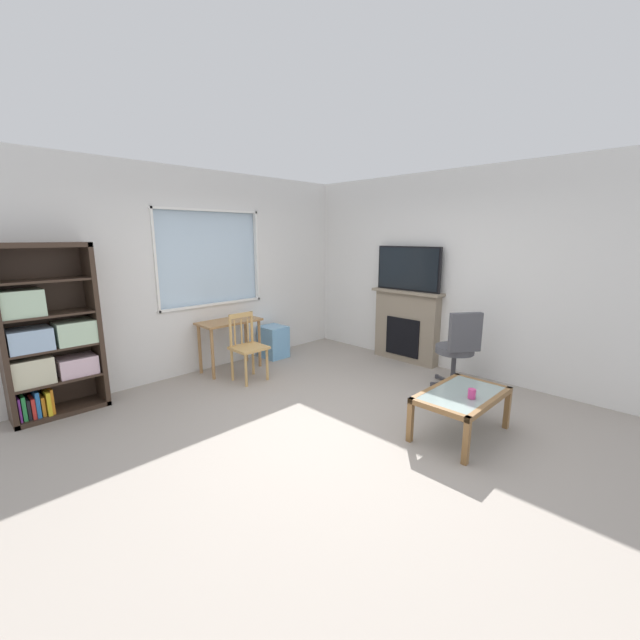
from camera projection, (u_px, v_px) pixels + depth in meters
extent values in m
cube|color=#9E9389|center=(326.00, 422.00, 4.13)|extent=(5.93, 5.94, 0.02)
cube|color=silver|center=(204.00, 337.00, 5.74)|extent=(4.93, 0.12, 0.92)
cube|color=silver|center=(194.00, 189.00, 5.31)|extent=(4.93, 0.12, 0.52)
cube|color=silver|center=(72.00, 264.00, 4.42)|extent=(1.82, 0.12, 1.34)
cube|color=silver|center=(291.00, 255.00, 6.68)|extent=(1.53, 0.12, 1.34)
cube|color=silver|center=(208.00, 258.00, 5.61)|extent=(1.58, 0.02, 1.34)
cube|color=white|center=(213.00, 304.00, 5.70)|extent=(1.64, 0.06, 0.03)
cube|color=white|center=(208.00, 210.00, 5.42)|extent=(1.64, 0.06, 0.03)
cube|color=white|center=(155.00, 261.00, 5.01)|extent=(0.03, 0.06, 1.34)
cube|color=white|center=(256.00, 256.00, 6.11)|extent=(0.03, 0.06, 1.34)
cube|color=silver|center=(450.00, 273.00, 5.59)|extent=(0.12, 5.14, 2.79)
cube|color=#38281E|center=(0.00, 338.00, 3.87)|extent=(0.05, 0.38, 1.84)
cube|color=#38281E|center=(95.00, 325.00, 4.46)|extent=(0.05, 0.38, 1.84)
cube|color=#38281E|center=(38.00, 245.00, 3.97)|extent=(0.90, 0.38, 0.05)
cube|color=#38281E|center=(62.00, 410.00, 4.35)|extent=(0.90, 0.38, 0.05)
cube|color=#38281E|center=(47.00, 328.00, 4.29)|extent=(0.90, 0.02, 1.84)
cube|color=#38281E|center=(58.00, 379.00, 4.27)|extent=(0.85, 0.36, 0.02)
cube|color=#38281E|center=(53.00, 347.00, 4.20)|extent=(0.85, 0.36, 0.02)
cube|color=#38281E|center=(48.00, 314.00, 4.12)|extent=(0.85, 0.36, 0.02)
cube|color=#38281E|center=(43.00, 280.00, 4.05)|extent=(0.85, 0.36, 0.02)
cube|color=beige|center=(31.00, 371.00, 4.08)|extent=(0.38, 0.30, 0.28)
cube|color=beige|center=(77.00, 365.00, 4.38)|extent=(0.37, 0.29, 0.21)
cube|color=#9EBCDB|center=(29.00, 339.00, 4.03)|extent=(0.38, 0.33, 0.23)
cube|color=#B7D6B2|center=(75.00, 332.00, 4.31)|extent=(0.38, 0.33, 0.25)
cube|color=#B7D6B2|center=(20.00, 303.00, 3.93)|extent=(0.38, 0.31, 0.27)
cube|color=purple|center=(18.00, 408.00, 4.04)|extent=(0.02, 0.23, 0.25)
cube|color=green|center=(23.00, 407.00, 4.07)|extent=(0.03, 0.22, 0.26)
cube|color=black|center=(27.00, 408.00, 4.10)|extent=(0.03, 0.24, 0.21)
cube|color=red|center=(32.00, 406.00, 4.12)|extent=(0.03, 0.25, 0.22)
cube|color=#286BB2|center=(36.00, 402.00, 4.15)|extent=(0.04, 0.25, 0.28)
cube|color=orange|center=(42.00, 404.00, 4.18)|extent=(0.03, 0.23, 0.21)
cube|color=yellow|center=(46.00, 401.00, 4.21)|extent=(0.04, 0.29, 0.25)
cube|color=orange|center=(50.00, 399.00, 4.23)|extent=(0.03, 0.24, 0.27)
cube|color=#A37547|center=(229.00, 322.00, 5.59)|extent=(0.87, 0.44, 0.03)
cylinder|color=#A37547|center=(213.00, 354.00, 5.28)|extent=(0.04, 0.04, 0.70)
cylinder|color=#A37547|center=(259.00, 343.00, 5.82)|extent=(0.04, 0.04, 0.70)
cylinder|color=#A37547|center=(200.00, 349.00, 5.52)|extent=(0.04, 0.04, 0.70)
cylinder|color=#A37547|center=(246.00, 339.00, 6.06)|extent=(0.04, 0.04, 0.70)
cube|color=tan|center=(249.00, 348.00, 5.23)|extent=(0.42, 0.40, 0.04)
cylinder|color=tan|center=(246.00, 371.00, 5.05)|extent=(0.04, 0.04, 0.43)
cylinder|color=tan|center=(267.00, 364.00, 5.28)|extent=(0.04, 0.04, 0.43)
cylinder|color=tan|center=(232.00, 365.00, 5.27)|extent=(0.04, 0.04, 0.43)
cylinder|color=tan|center=(253.00, 359.00, 5.50)|extent=(0.04, 0.04, 0.43)
cylinder|color=tan|center=(230.00, 332.00, 5.17)|extent=(0.04, 0.04, 0.45)
cylinder|color=tan|center=(252.00, 327.00, 5.41)|extent=(0.04, 0.04, 0.45)
cube|color=tan|center=(241.00, 315.00, 5.25)|extent=(0.36, 0.04, 0.06)
cylinder|color=tan|center=(235.00, 333.00, 5.22)|extent=(0.02, 0.02, 0.35)
cylinder|color=tan|center=(241.00, 332.00, 5.30)|extent=(0.02, 0.02, 0.35)
cylinder|color=tan|center=(248.00, 330.00, 5.37)|extent=(0.02, 0.02, 0.35)
cube|color=#72ADDB|center=(273.00, 342.00, 6.29)|extent=(0.35, 0.40, 0.50)
cube|color=gray|center=(406.00, 327.00, 6.06)|extent=(0.18, 1.04, 1.06)
cube|color=black|center=(402.00, 337.00, 6.03)|extent=(0.03, 0.57, 0.58)
cube|color=gray|center=(407.00, 292.00, 5.93)|extent=(0.26, 1.14, 0.04)
cube|color=black|center=(408.00, 269.00, 5.86)|extent=(0.05, 1.05, 0.66)
cube|color=black|center=(407.00, 269.00, 5.84)|extent=(0.01, 1.00, 0.61)
cylinder|color=#4C4C51|center=(455.00, 349.00, 5.05)|extent=(0.48, 0.48, 0.09)
cube|color=#4C4C51|center=(465.00, 332.00, 4.78)|extent=(0.37, 0.30, 0.48)
cylinder|color=#38383D|center=(453.00, 367.00, 5.10)|extent=(0.06, 0.06, 0.42)
cube|color=#38383D|center=(442.00, 383.00, 5.12)|extent=(0.25, 0.19, 0.03)
cylinder|color=#38383D|center=(432.00, 384.00, 5.10)|extent=(0.05, 0.05, 0.05)
cube|color=#38383D|center=(454.00, 387.00, 5.01)|extent=(0.25, 0.20, 0.03)
cylinder|color=#38383D|center=(456.00, 391.00, 4.87)|extent=(0.05, 0.05, 0.05)
cube|color=#38383D|center=(463.00, 384.00, 5.08)|extent=(0.12, 0.28, 0.03)
cylinder|color=#38383D|center=(475.00, 387.00, 5.02)|extent=(0.05, 0.05, 0.05)
cube|color=#38383D|center=(457.00, 380.00, 5.24)|extent=(0.28, 0.04, 0.03)
cylinder|color=#38383D|center=(462.00, 378.00, 5.34)|extent=(0.05, 0.05, 0.05)
cube|color=#38383D|center=(444.00, 379.00, 5.26)|extent=(0.12, 0.28, 0.03)
cylinder|color=#38383D|center=(437.00, 376.00, 5.39)|extent=(0.05, 0.05, 0.05)
cube|color=#8C9E99|center=(462.00, 394.00, 3.78)|extent=(0.87, 0.49, 0.02)
cube|color=brown|center=(491.00, 403.00, 3.59)|extent=(0.97, 0.05, 0.05)
cube|color=brown|center=(436.00, 388.00, 3.97)|extent=(0.97, 0.05, 0.05)
cube|color=brown|center=(438.00, 410.00, 3.46)|extent=(0.05, 0.59, 0.05)
cube|color=brown|center=(482.00, 383.00, 4.10)|extent=(0.05, 0.59, 0.05)
cube|color=brown|center=(466.00, 443.00, 3.32)|extent=(0.05, 0.05, 0.38)
cube|color=brown|center=(507.00, 410.00, 3.96)|extent=(0.05, 0.05, 0.38)
cube|color=brown|center=(410.00, 422.00, 3.70)|extent=(0.05, 0.05, 0.38)
cube|color=brown|center=(456.00, 395.00, 4.33)|extent=(0.05, 0.05, 0.38)
cylinder|color=#DB3D84|center=(472.00, 394.00, 3.63)|extent=(0.07, 0.07, 0.09)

